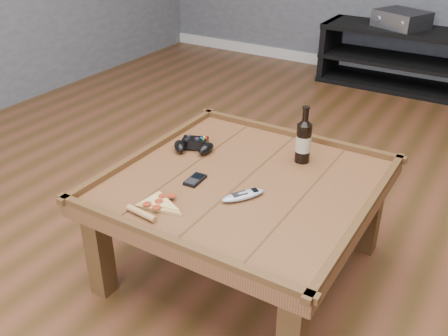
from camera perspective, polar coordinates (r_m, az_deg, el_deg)
The scene contains 10 objects.
ground at distance 2.25m, azimuth 2.08°, elevation -11.37°, with size 6.00×6.00×0.00m, color #452C13.
baseboard at distance 4.78m, azimuth 20.43°, elevation 9.97°, with size 5.00×0.02×0.10m, color silver.
coffee_table at distance 2.02m, azimuth 2.28°, elevation -2.86°, with size 1.03×1.03×0.48m.
media_console at distance 4.50m, azimuth 20.15°, elevation 11.55°, with size 1.40×0.45×0.50m.
beer_bottle at distance 2.11m, azimuth 9.07°, elevation 3.18°, with size 0.06×0.06×0.25m.
game_controller at distance 2.21m, azimuth -3.47°, elevation 2.61°, with size 0.19×0.16×0.05m.
pizza_slice at distance 1.84m, azimuth -7.72°, elevation -4.20°, with size 0.17×0.25×0.02m.
smartphone at distance 1.98m, azimuth -3.32°, elevation -1.35°, with size 0.06×0.10×0.01m.
remote_control at distance 1.87m, azimuth 2.19°, elevation -3.14°, with size 0.14×0.18×0.03m.
av_receiver at distance 4.44m, azimuth 19.61°, elevation 15.73°, with size 0.47×0.44×0.13m.
Camera 1 is at (0.83, -1.51, 1.45)m, focal length 40.00 mm.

